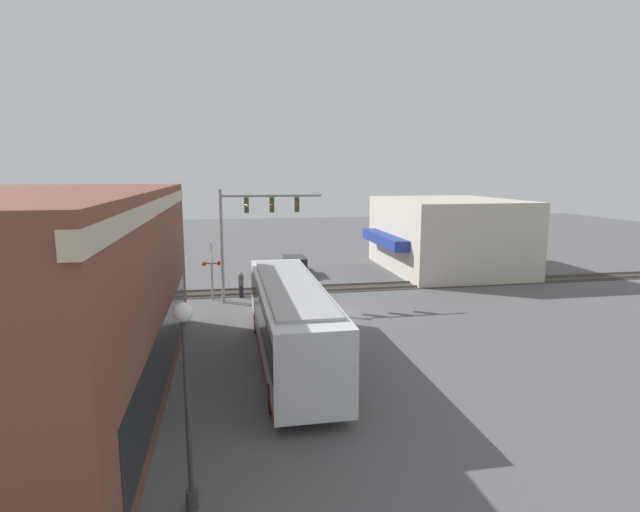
{
  "coord_description": "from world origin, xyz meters",
  "views": [
    {
      "loc": [
        -26.47,
        5.26,
        7.81
      ],
      "look_at": [
        3.94,
        -0.44,
        2.63
      ],
      "focal_mm": 28.0,
      "sensor_mm": 36.0,
      "label": 1
    }
  ],
  "objects": [
    {
      "name": "pedestrian_at_crossing",
      "position": [
        4.65,
        4.51,
        0.85
      ],
      "size": [
        0.34,
        0.34,
        1.67
      ],
      "color": "black",
      "rests_on": "ground"
    },
    {
      "name": "parked_car_black",
      "position": [
        11.4,
        0.2,
        0.65
      ],
      "size": [
        4.75,
        1.82,
        1.38
      ],
      "color": "black",
      "rests_on": "ground"
    },
    {
      "name": "brick_building",
      "position": [
        -9.05,
        12.33,
        3.63
      ],
      "size": [
        18.63,
        9.75,
        7.25
      ],
      "color": "brown",
      "rests_on": "ground"
    },
    {
      "name": "ground_plane",
      "position": [
        0.0,
        0.0,
        0.0
      ],
      "size": [
        120.0,
        120.0,
        0.0
      ],
      "primitive_type": "plane",
      "color": "#565659"
    },
    {
      "name": "streetlamp",
      "position": [
        -15.54,
        6.26,
        2.99
      ],
      "size": [
        0.44,
        0.44,
        5.01
      ],
      "color": "#38383A",
      "rests_on": "ground"
    },
    {
      "name": "shop_building",
      "position": [
        11.03,
        -12.2,
        2.86
      ],
      "size": [
        12.23,
        10.68,
        5.73
      ],
      "color": "beige",
      "rests_on": "ground"
    },
    {
      "name": "pedestrian_near_bus",
      "position": [
        -4.17,
        0.97,
        0.85
      ],
      "size": [
        0.34,
        0.34,
        1.67
      ],
      "color": "#473828",
      "rests_on": "ground"
    },
    {
      "name": "crossing_signal",
      "position": [
        4.39,
        6.27,
        2.3
      ],
      "size": [
        1.41,
        1.18,
        3.81
      ],
      "color": "gray",
      "rests_on": "ground"
    },
    {
      "name": "traffic_signal_gantry",
      "position": [
        3.54,
        3.81,
        5.02
      ],
      "size": [
        0.42,
        6.15,
        6.85
      ],
      "color": "gray",
      "rests_on": "ground"
    },
    {
      "name": "rail_track_near",
      "position": [
        6.0,
        0.0,
        0.03
      ],
      "size": [
        2.6,
        60.0,
        0.15
      ],
      "color": "#332D28",
      "rests_on": "ground"
    },
    {
      "name": "city_bus",
      "position": [
        -6.69,
        2.8,
        1.87
      ],
      "size": [
        12.4,
        2.59,
        3.38
      ],
      "color": "silver",
      "rests_on": "ground"
    }
  ]
}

